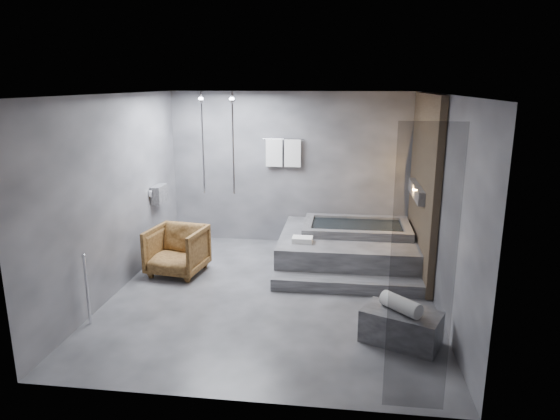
# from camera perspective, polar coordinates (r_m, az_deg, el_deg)

# --- Properties ---
(room) EXTENTS (5.00, 5.04, 2.82)m
(room) POSITION_cam_1_polar(r_m,az_deg,el_deg) (6.94, 2.66, 4.27)
(room) COLOR #333335
(room) RESTS_ON ground
(tub_deck) EXTENTS (2.20, 2.00, 0.50)m
(tub_deck) POSITION_cam_1_polar(r_m,az_deg,el_deg) (8.46, 7.67, -4.35)
(tub_deck) COLOR #38383B
(tub_deck) RESTS_ON ground
(tub_step) EXTENTS (2.20, 0.36, 0.18)m
(tub_step) POSITION_cam_1_polar(r_m,az_deg,el_deg) (7.41, 7.63, -8.44)
(tub_step) COLOR #38383B
(tub_step) RESTS_ON ground
(concrete_bench) EXTENTS (0.99, 0.79, 0.39)m
(concrete_bench) POSITION_cam_1_polar(r_m,az_deg,el_deg) (6.10, 13.65, -12.88)
(concrete_bench) COLOR #323234
(concrete_bench) RESTS_ON ground
(driftwood_chair) EXTENTS (0.92, 0.94, 0.76)m
(driftwood_chair) POSITION_cam_1_polar(r_m,az_deg,el_deg) (8.05, -11.68, -4.54)
(driftwood_chair) COLOR #3E260F
(driftwood_chair) RESTS_ON ground
(rolled_towel) EXTENTS (0.48, 0.49, 0.18)m
(rolled_towel) POSITION_cam_1_polar(r_m,az_deg,el_deg) (5.97, 13.65, -10.45)
(rolled_towel) COLOR white
(rolled_towel) RESTS_ON concrete_bench
(deck_towel) EXTENTS (0.32, 0.24, 0.08)m
(deck_towel) POSITION_cam_1_polar(r_m,az_deg,el_deg) (7.88, 2.57, -3.41)
(deck_towel) COLOR white
(deck_towel) RESTS_ON tub_deck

